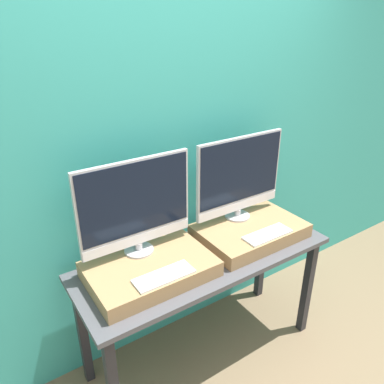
# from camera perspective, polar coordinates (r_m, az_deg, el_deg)

# --- Properties ---
(ground_plane) EXTENTS (12.00, 12.00, 0.00)m
(ground_plane) POSITION_cam_1_polar(r_m,az_deg,el_deg) (2.57, 5.78, -26.86)
(ground_plane) COLOR #756047
(wall_back) EXTENTS (8.00, 0.04, 2.60)m
(wall_back) POSITION_cam_1_polar(r_m,az_deg,el_deg) (2.23, -3.17, 6.15)
(wall_back) COLOR teal
(wall_back) RESTS_ON ground_plane
(workbench) EXTENTS (1.52, 0.57, 0.77)m
(workbench) POSITION_cam_1_polar(r_m,az_deg,el_deg) (2.26, 1.91, -11.70)
(workbench) COLOR #47474C
(workbench) RESTS_ON ground_plane
(wooden_riser_left) EXTENTS (0.65, 0.43, 0.09)m
(wooden_riser_left) POSITION_cam_1_polar(r_m,az_deg,el_deg) (2.04, -6.39, -11.58)
(wooden_riser_left) COLOR #99754C
(wooden_riser_left) RESTS_ON workbench
(monitor_left) EXTENTS (0.63, 0.16, 0.53)m
(monitor_left) POSITION_cam_1_polar(r_m,az_deg,el_deg) (1.96, -8.54, -2.06)
(monitor_left) COLOR #B2B2B7
(monitor_left) RESTS_ON wooden_riser_left
(keyboard_left) EXTENTS (0.31, 0.11, 0.01)m
(keyboard_left) POSITION_cam_1_polar(r_m,az_deg,el_deg) (1.90, -4.30, -12.63)
(keyboard_left) COLOR silver
(keyboard_left) RESTS_ON wooden_riser_left
(wooden_riser_right) EXTENTS (0.65, 0.43, 0.09)m
(wooden_riser_right) POSITION_cam_1_polar(r_m,az_deg,el_deg) (2.37, 8.81, -5.86)
(wooden_riser_right) COLOR #99754C
(wooden_riser_right) RESTS_ON workbench
(monitor_right) EXTENTS (0.63, 0.16, 0.53)m
(monitor_right) POSITION_cam_1_polar(r_m,az_deg,el_deg) (2.31, 7.29, 2.37)
(monitor_right) COLOR #B2B2B7
(monitor_right) RESTS_ON wooden_riser_right
(keyboard_right) EXTENTS (0.31, 0.11, 0.01)m
(keyboard_right) POSITION_cam_1_polar(r_m,az_deg,el_deg) (2.26, 11.43, -6.33)
(keyboard_right) COLOR silver
(keyboard_right) RESTS_ON wooden_riser_right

